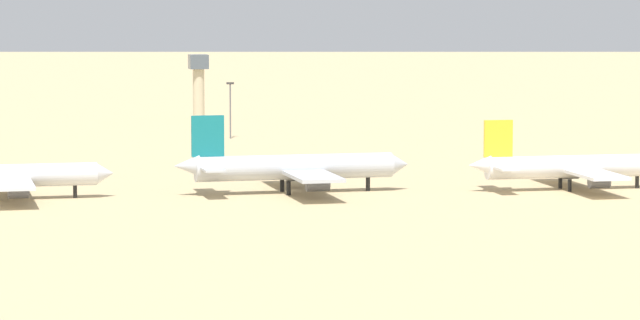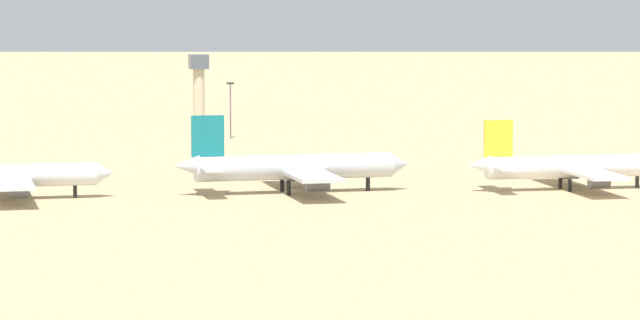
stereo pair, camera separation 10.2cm
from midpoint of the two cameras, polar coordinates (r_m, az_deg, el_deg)
ground at (r=301.67m, az=-1.01°, el=-1.06°), size 4000.00×4000.00×0.00m
parked_jet_navy_3 at (r=293.20m, az=-10.70°, el=-0.54°), size 38.05×31.87×12.60m
parked_jet_teal_4 at (r=297.91m, az=-0.94°, el=-0.25°), size 42.57×35.67×14.09m
parked_jet_yellow_5 at (r=306.16m, az=8.50°, el=-0.23°), size 38.78×32.41×12.85m
control_tower at (r=471.74m, az=-4.12°, el=2.70°), size 5.20×5.20×18.10m
light_pole_west at (r=409.33m, az=-3.04°, el=1.85°), size 1.80×0.50×13.71m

